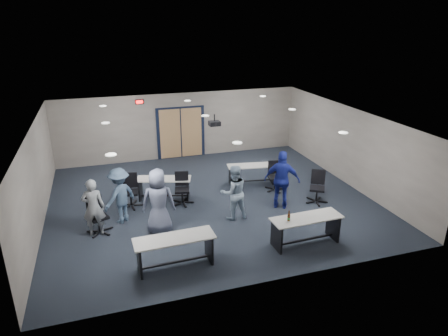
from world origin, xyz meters
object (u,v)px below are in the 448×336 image
object	(u,v)px
chair_back_a	(130,191)
person_lightblue	(234,192)
table_front_left	(175,247)
person_navy	(282,180)
chair_loose_left	(98,216)
person_plaid	(158,201)
table_front_right	(306,226)
chair_loose_right	(317,187)
chair_back_d	(275,176)
chair_back_b	(182,189)
table_back_left	(164,185)
person_back	(120,196)
person_gray	(93,207)
table_back_right	(251,171)

from	to	relation	value
chair_back_a	person_lightblue	bearing A→B (deg)	-21.49
table_front_left	person_navy	bearing A→B (deg)	27.55
chair_loose_left	person_plaid	world-z (taller)	person_plaid
table_front_right	person_lightblue	world-z (taller)	person_lightblue
table_front_left	chair_loose_right	bearing A→B (deg)	20.86
chair_back_a	person_plaid	size ratio (longest dim) A/B	0.58
chair_back_a	chair_back_d	distance (m)	4.79
person_lightblue	chair_back_a	bearing A→B (deg)	-34.41
table_front_right	chair_loose_left	distance (m)	5.54
table_front_right	person_navy	xyz separation A→B (m)	(0.32, 2.13, 0.39)
person_plaid	chair_back_b	bearing A→B (deg)	-111.79
table_back_left	person_plaid	xyz separation A→B (m)	(-0.48, -2.11, 0.43)
chair_back_a	chair_loose_right	size ratio (longest dim) A/B	1.02
chair_loose_right	person_plaid	xyz separation A→B (m)	(-5.05, -0.35, 0.40)
table_back_left	person_back	size ratio (longest dim) A/B	1.12
chair_back_d	chair_loose_right	world-z (taller)	chair_loose_right
person_plaid	person_back	world-z (taller)	person_plaid
chair_back_d	person_gray	world-z (taller)	person_gray
person_lightblue	chair_back_b	bearing A→B (deg)	-52.10
chair_loose_right	person_back	size ratio (longest dim) A/B	0.63
chair_back_b	person_lightblue	bearing A→B (deg)	-37.00
table_back_right	chair_back_a	size ratio (longest dim) A/B	1.66
chair_loose_right	person_navy	world-z (taller)	person_navy
table_back_right	person_lightblue	size ratio (longest dim) A/B	1.06
table_front_left	table_front_right	xyz separation A→B (m)	(3.41, -0.02, 0.00)
person_plaid	person_back	bearing A→B (deg)	-34.13
table_back_right	person_gray	size ratio (longest dim) A/B	1.07
table_front_right	person_lightblue	size ratio (longest dim) A/B	1.15
table_back_left	chair_loose_right	distance (m)	4.90
table_back_right	person_lightblue	distance (m)	2.75
person_lightblue	person_navy	bearing A→B (deg)	-175.06
table_front_right	person_gray	bearing A→B (deg)	155.65
table_front_left	table_back_left	distance (m)	3.87
chair_back_d	person_back	distance (m)	5.20
chair_back_a	person_lightblue	world-z (taller)	person_lightblue
table_back_right	person_plaid	xyz separation A→B (m)	(-3.64, -2.44, 0.45)
table_back_right	chair_loose_left	size ratio (longest dim) A/B	1.70
chair_loose_left	chair_loose_right	world-z (taller)	chair_loose_right
chair_loose_right	person_navy	bearing A→B (deg)	-149.27
table_front_right	chair_back_a	bearing A→B (deg)	136.90
chair_loose_left	person_gray	bearing A→B (deg)	-162.83
chair_back_b	chair_loose_right	bearing A→B (deg)	-4.42
table_back_right	person_back	bearing A→B (deg)	-152.54
table_back_left	chair_back_b	size ratio (longest dim) A/B	1.79
chair_back_d	person_back	world-z (taller)	person_back
person_lightblue	table_back_left	bearing A→B (deg)	-52.48
chair_back_a	chair_loose_right	distance (m)	5.85
table_back_right	chair_loose_left	bearing A→B (deg)	-149.89
table_front_left	chair_loose_left	distance (m)	2.75
table_front_right	person_lightblue	bearing A→B (deg)	122.69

